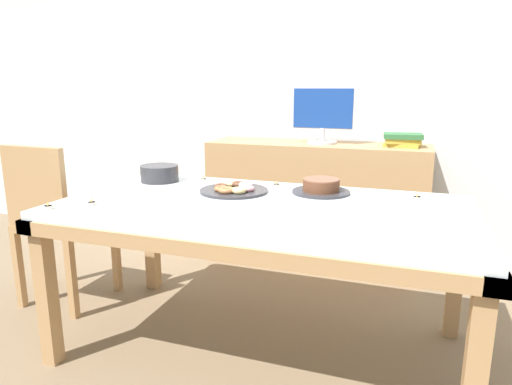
{
  "coord_description": "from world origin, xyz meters",
  "views": [
    {
      "loc": [
        0.64,
        -1.9,
        1.24
      ],
      "look_at": [
        -0.01,
        -0.05,
        0.79
      ],
      "focal_mm": 32.0,
      "sensor_mm": 36.0,
      "label": 1
    }
  ],
  "objects_px": {
    "book_stack": "(403,140)",
    "cake_chocolate_round": "(321,187)",
    "pastry_platter": "(234,189)",
    "tealight_right_edge": "(276,185)",
    "tealight_near_front": "(92,203)",
    "plate_stack": "(160,173)",
    "tealight_centre": "(417,198)",
    "chair": "(55,218)",
    "computer_monitor": "(323,115)",
    "tealight_near_cakes": "(204,180)",
    "tealight_left_edge": "(48,207)"
  },
  "relations": [
    {
      "from": "book_stack",
      "to": "cake_chocolate_round",
      "type": "bearing_deg",
      "value": -111.39
    },
    {
      "from": "tealight_near_cakes",
      "to": "book_stack",
      "type": "bearing_deg",
      "value": 38.96
    },
    {
      "from": "tealight_left_edge",
      "to": "plate_stack",
      "type": "bearing_deg",
      "value": 78.66
    },
    {
      "from": "chair",
      "to": "book_stack",
      "type": "bearing_deg",
      "value": 31.62
    },
    {
      "from": "cake_chocolate_round",
      "to": "tealight_right_edge",
      "type": "bearing_deg",
      "value": 166.35
    },
    {
      "from": "tealight_left_edge",
      "to": "book_stack",
      "type": "bearing_deg",
      "value": 48.59
    },
    {
      "from": "plate_stack",
      "to": "pastry_platter",
      "type": "bearing_deg",
      "value": -13.09
    },
    {
      "from": "book_stack",
      "to": "pastry_platter",
      "type": "relative_size",
      "value": 0.74
    },
    {
      "from": "tealight_right_edge",
      "to": "tealight_near_front",
      "type": "bearing_deg",
      "value": -135.99
    },
    {
      "from": "book_stack",
      "to": "cake_chocolate_round",
      "type": "height_order",
      "value": "book_stack"
    },
    {
      "from": "tealight_near_front",
      "to": "tealight_near_cakes",
      "type": "xyz_separation_m",
      "value": [
        0.24,
        0.64,
        0.0
      ]
    },
    {
      "from": "cake_chocolate_round",
      "to": "chair",
      "type": "bearing_deg",
      "value": -171.05
    },
    {
      "from": "book_stack",
      "to": "tealight_near_front",
      "type": "distance_m",
      "value": 1.94
    },
    {
      "from": "plate_stack",
      "to": "tealight_centre",
      "type": "xyz_separation_m",
      "value": [
        1.36,
        0.02,
        -0.03
      ]
    },
    {
      "from": "plate_stack",
      "to": "tealight_right_edge",
      "type": "bearing_deg",
      "value": 6.04
    },
    {
      "from": "tealight_near_cakes",
      "to": "plate_stack",
      "type": "bearing_deg",
      "value": -163.52
    },
    {
      "from": "chair",
      "to": "tealight_centre",
      "type": "relative_size",
      "value": 23.5
    },
    {
      "from": "plate_stack",
      "to": "tealight_centre",
      "type": "distance_m",
      "value": 1.36
    },
    {
      "from": "computer_monitor",
      "to": "cake_chocolate_round",
      "type": "bearing_deg",
      "value": -78.69
    },
    {
      "from": "plate_stack",
      "to": "tealight_left_edge",
      "type": "height_order",
      "value": "plate_stack"
    },
    {
      "from": "plate_stack",
      "to": "tealight_near_front",
      "type": "height_order",
      "value": "plate_stack"
    },
    {
      "from": "cake_chocolate_round",
      "to": "tealight_near_front",
      "type": "xyz_separation_m",
      "value": [
        -0.91,
        -0.58,
        -0.02
      ]
    },
    {
      "from": "plate_stack",
      "to": "tealight_right_edge",
      "type": "distance_m",
      "value": 0.67
    },
    {
      "from": "book_stack",
      "to": "tealight_right_edge",
      "type": "xyz_separation_m",
      "value": [
        -0.6,
        -0.83,
        -0.17
      ]
    },
    {
      "from": "chair",
      "to": "pastry_platter",
      "type": "bearing_deg",
      "value": 5.8
    },
    {
      "from": "chair",
      "to": "pastry_platter",
      "type": "xyz_separation_m",
      "value": [
        1.05,
        0.11,
        0.22
      ]
    },
    {
      "from": "book_stack",
      "to": "tealight_right_edge",
      "type": "relative_size",
      "value": 6.32
    },
    {
      "from": "book_stack",
      "to": "pastry_platter",
      "type": "distance_m",
      "value": 1.28
    },
    {
      "from": "tealight_right_edge",
      "to": "tealight_left_edge",
      "type": "distance_m",
      "value": 1.1
    },
    {
      "from": "computer_monitor",
      "to": "tealight_near_front",
      "type": "xyz_separation_m",
      "value": [
        -0.74,
        -1.47,
        -0.32
      ]
    },
    {
      "from": "plate_stack",
      "to": "tealight_near_cakes",
      "type": "xyz_separation_m",
      "value": [
        0.24,
        0.07,
        -0.03
      ]
    },
    {
      "from": "book_stack",
      "to": "tealight_near_cakes",
      "type": "distance_m",
      "value": 1.32
    },
    {
      "from": "computer_monitor",
      "to": "tealight_near_front",
      "type": "distance_m",
      "value": 1.67
    },
    {
      "from": "tealight_near_front",
      "to": "computer_monitor",
      "type": "bearing_deg",
      "value": 63.32
    },
    {
      "from": "tealight_centre",
      "to": "tealight_right_edge",
      "type": "bearing_deg",
      "value": 175.73
    },
    {
      "from": "chair",
      "to": "book_stack",
      "type": "distance_m",
      "value": 2.16
    },
    {
      "from": "computer_monitor",
      "to": "tealight_centre",
      "type": "distance_m",
      "value": 1.12
    },
    {
      "from": "pastry_platter",
      "to": "tealight_near_front",
      "type": "bearing_deg",
      "value": -137.4
    },
    {
      "from": "cake_chocolate_round",
      "to": "book_stack",
      "type": "bearing_deg",
      "value": 68.61
    },
    {
      "from": "chair",
      "to": "tealight_near_front",
      "type": "bearing_deg",
      "value": -32.29
    },
    {
      "from": "computer_monitor",
      "to": "tealight_centre",
      "type": "relative_size",
      "value": 10.6
    },
    {
      "from": "tealight_centre",
      "to": "chair",
      "type": "bearing_deg",
      "value": -172.9
    },
    {
      "from": "chair",
      "to": "tealight_near_cakes",
      "type": "bearing_deg",
      "value": 20.18
    },
    {
      "from": "tealight_right_edge",
      "to": "book_stack",
      "type": "bearing_deg",
      "value": 54.16
    },
    {
      "from": "book_stack",
      "to": "plate_stack",
      "type": "bearing_deg",
      "value": -144.55
    },
    {
      "from": "tealight_right_edge",
      "to": "tealight_left_edge",
      "type": "height_order",
      "value": "same"
    },
    {
      "from": "pastry_platter",
      "to": "plate_stack",
      "type": "distance_m",
      "value": 0.51
    },
    {
      "from": "tealight_left_edge",
      "to": "chair",
      "type": "bearing_deg",
      "value": 131.98
    },
    {
      "from": "computer_monitor",
      "to": "plate_stack",
      "type": "bearing_deg",
      "value": -129.38
    },
    {
      "from": "book_stack",
      "to": "tealight_centre",
      "type": "bearing_deg",
      "value": -83.14
    }
  ]
}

